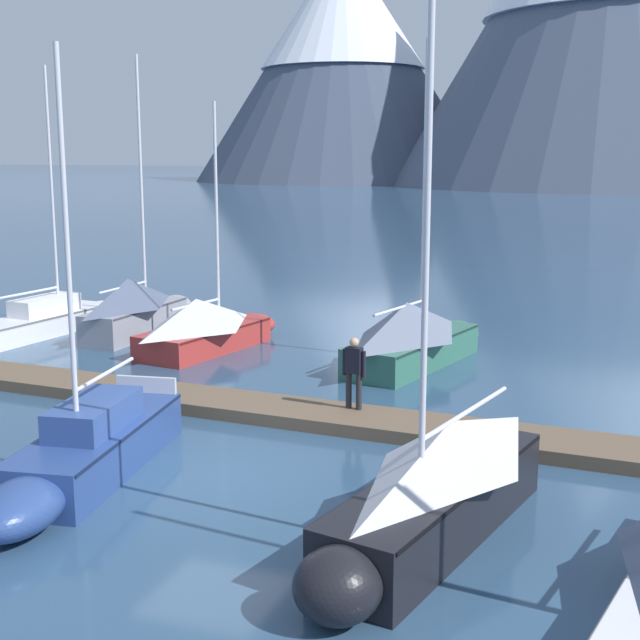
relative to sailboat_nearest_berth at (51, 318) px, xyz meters
name	(u,v)px	position (x,y,z in m)	size (l,w,h in m)	color
ground_plane	(213,477)	(11.55, -10.29, -0.53)	(700.00, 700.00, 0.00)	#2D4C6B
mountain_west_summit	(343,55)	(-43.76, 160.11, 26.28)	(64.42, 64.42, 50.35)	#424C60
dock	(291,412)	(11.55, -6.29, -0.39)	(27.04, 3.07, 0.30)	brown
sailboat_nearest_berth	(51,318)	(0.00, 0.00, 0.00)	(2.03, 6.62, 9.03)	white
sailboat_second_berth	(138,307)	(3.06, 0.72, 0.43)	(1.71, 5.76, 9.35)	#93939E
sailboat_mid_dock_port	(206,325)	(6.32, -0.50, 0.26)	(2.85, 5.98, 7.72)	#B2332D
sailboat_mid_dock_starboard	(84,452)	(9.38, -11.36, 0.05)	(2.47, 6.73, 8.03)	navy
sailboat_far_berth	(414,334)	(12.97, -0.16, 0.39)	(3.15, 6.56, 9.32)	#336B56
sailboat_outer_slip	(435,488)	(16.18, -11.59, 0.37)	(2.78, 6.72, 9.07)	black
person_on_dock	(354,369)	(13.00, -5.98, 0.73)	(0.59, 0.27, 1.69)	#232328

